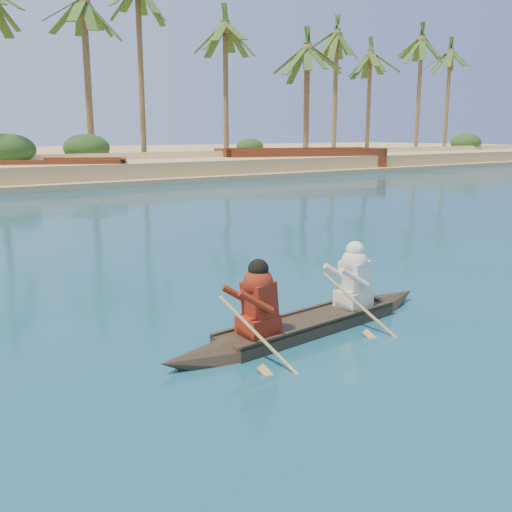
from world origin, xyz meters
TOP-DOWN VIEW (x-y plane):
  - ground at (0.00, 0.00)m, footprint 160.00×160.00m
  - sandy_embankment at (0.00, 46.89)m, footprint 150.00×51.00m
  - palm_grove at (0.00, 35.00)m, footprint 110.00×14.00m
  - shrub_cluster at (0.00, 31.50)m, footprint 100.00×6.00m
  - canoe at (-6.90, -2.50)m, footprint 5.48×1.14m
  - barge_mid at (-3.31, 27.00)m, footprint 11.53×7.86m
  - barge_right at (17.70, 27.00)m, footprint 14.02×8.52m

SIDE VIEW (x-z plane):
  - ground at x=0.00m, z-range 0.00..0.00m
  - canoe at x=-6.90m, z-range -0.46..1.04m
  - sandy_embankment at x=0.00m, z-range -0.22..1.28m
  - barge_mid at x=-3.31m, z-range -0.27..1.56m
  - barge_right at x=17.70m, z-range -0.33..1.88m
  - shrub_cluster at x=0.00m, z-range 0.00..2.40m
  - palm_grove at x=0.00m, z-range 0.00..16.00m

